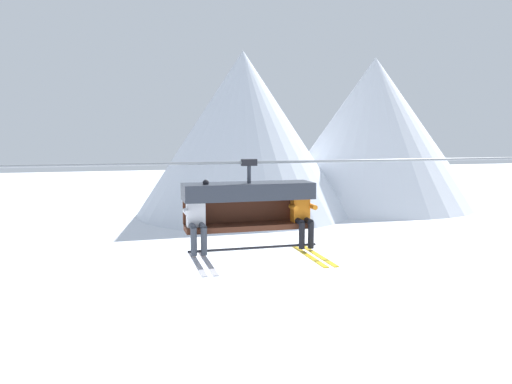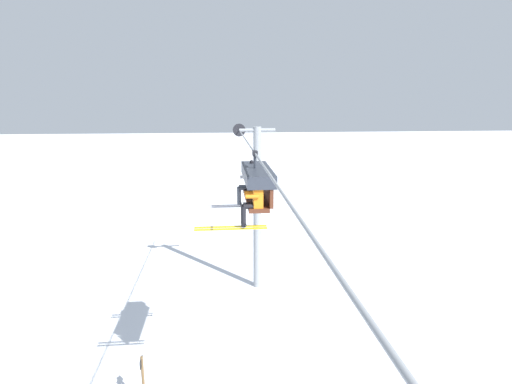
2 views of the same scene
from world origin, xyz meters
The scene contains 6 objects.
lift_tower_near centered at (-8.19, -0.02, 4.05)m, with size 0.36×1.88×7.77m.
lift_cable centered at (0.23, -0.80, 7.49)m, with size 18.83×0.05×0.05m.
chairlift_chair centered at (-0.39, -0.73, 6.80)m, with size 2.40×0.74×1.59m.
skier_white centered at (-1.37, -0.94, 6.54)m, with size 0.48×1.70×1.34m.
skier_orange centered at (0.60, -0.95, 6.52)m, with size 0.46×1.70×1.23m.
trail_sign centered at (-0.82, -4.04, 0.90)m, with size 0.36×0.08×1.60m.
Camera 2 is at (9.51, -1.69, 8.79)m, focal length 28.00 mm.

